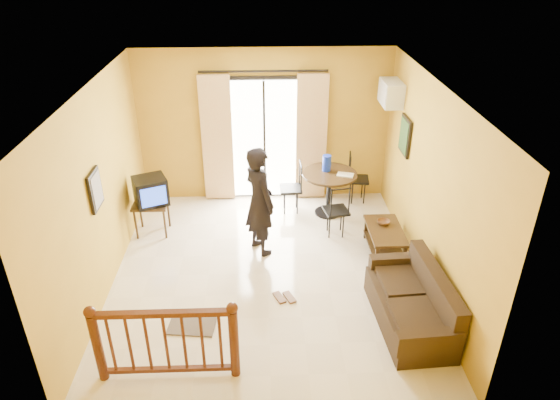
{
  "coord_description": "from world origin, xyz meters",
  "views": [
    {
      "loc": [
        -0.05,
        -6.03,
        4.5
      ],
      "look_at": [
        0.19,
        0.2,
        1.13
      ],
      "focal_mm": 32.0,
      "sensor_mm": 36.0,
      "label": 1
    }
  ],
  "objects_px": {
    "dining_table": "(329,182)",
    "sofa": "(414,305)",
    "television": "(151,191)",
    "standing_person": "(259,201)",
    "coffee_table": "(385,237)"
  },
  "relations": [
    {
      "from": "sofa",
      "to": "standing_person",
      "type": "relative_size",
      "value": 0.97
    },
    {
      "from": "television",
      "to": "sofa",
      "type": "relative_size",
      "value": 0.38
    },
    {
      "from": "television",
      "to": "dining_table",
      "type": "relative_size",
      "value": 0.67
    },
    {
      "from": "television",
      "to": "coffee_table",
      "type": "relative_size",
      "value": 0.68
    },
    {
      "from": "coffee_table",
      "to": "standing_person",
      "type": "relative_size",
      "value": 0.54
    },
    {
      "from": "television",
      "to": "coffee_table",
      "type": "distance_m",
      "value": 3.82
    },
    {
      "from": "sofa",
      "to": "dining_table",
      "type": "bearing_deg",
      "value": 100.48
    },
    {
      "from": "television",
      "to": "coffee_table",
      "type": "height_order",
      "value": "television"
    },
    {
      "from": "standing_person",
      "to": "television",
      "type": "bearing_deg",
      "value": 40.3
    },
    {
      "from": "dining_table",
      "to": "sofa",
      "type": "bearing_deg",
      "value": -75.91
    },
    {
      "from": "dining_table",
      "to": "sofa",
      "type": "height_order",
      "value": "dining_table"
    },
    {
      "from": "television",
      "to": "standing_person",
      "type": "height_order",
      "value": "standing_person"
    },
    {
      "from": "television",
      "to": "standing_person",
      "type": "relative_size",
      "value": 0.36
    },
    {
      "from": "television",
      "to": "sofa",
      "type": "distance_m",
      "value": 4.44
    },
    {
      "from": "television",
      "to": "sofa",
      "type": "bearing_deg",
      "value": -55.85
    }
  ]
}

